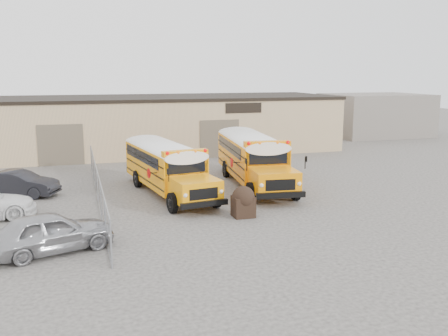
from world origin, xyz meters
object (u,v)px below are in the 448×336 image
object	(u,v)px
school_bus_left	(137,149)
school_bus_right	(231,141)
car_silver	(51,232)
car_dark	(18,183)
tarp_bundle	(243,201)

from	to	relation	value
school_bus_left	school_bus_right	world-z (taller)	school_bus_right
car_silver	car_dark	xyz separation A→B (m)	(-2.04, 9.70, -0.08)
tarp_bundle	car_dark	xyz separation A→B (m)	(-10.51, 7.32, -0.04)
car_dark	school_bus_right	bearing A→B (deg)	-45.28
school_bus_left	tarp_bundle	world-z (taller)	school_bus_left
tarp_bundle	car_silver	xyz separation A→B (m)	(-8.46, -2.38, 0.04)
school_bus_left	school_bus_right	distance (m)	7.07
school_bus_right	tarp_bundle	xyz separation A→B (m)	(-3.50, -12.90, -1.03)
school_bus_left	car_dark	bearing A→B (deg)	-148.44
tarp_bundle	school_bus_right	bearing A→B (deg)	74.82
car_silver	school_bus_right	bearing A→B (deg)	-56.52
school_bus_left	car_dark	size ratio (longest dim) A/B	2.34
tarp_bundle	car_dark	distance (m)	12.80
school_bus_left	tarp_bundle	xyz separation A→B (m)	(3.46, -11.65, -0.91)
school_bus_right	car_dark	size ratio (longest dim) A/B	2.49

